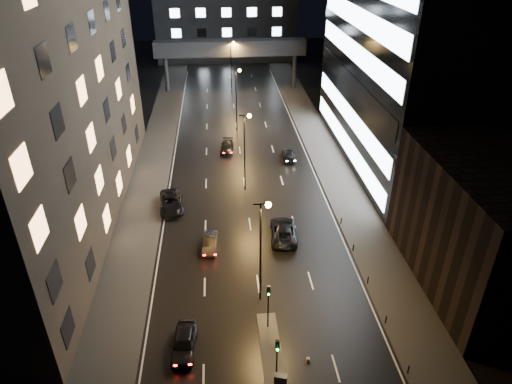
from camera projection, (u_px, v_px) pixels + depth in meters
The scene contains 23 objects.
ground at pixel (240, 150), 68.69m from camera, with size 160.00×160.00×0.00m, color black.
sidewalk_left at pixel (152, 168), 63.39m from camera, with size 5.00×110.00×0.15m, color #383533.
sidewalk_right at pixel (329, 161), 65.29m from camera, with size 5.00×110.00×0.15m, color #383533.
building_left at pixel (9, 37), 43.17m from camera, with size 15.00×48.00×40.00m, color #2D2319.
building_right_low at pixel (483, 226), 40.48m from camera, with size 10.00×18.00×12.00m, color black.
building_far at pixel (225, 6), 112.47m from camera, with size 34.00×14.00×25.00m, color #333335.
skybridge at pixel (230, 49), 90.40m from camera, with size 30.00×3.00×10.00m.
median_island at pixel (271, 351), 35.90m from camera, with size 1.60×8.00×0.15m, color #383533.
traffic_signal_near at pixel (268, 300), 36.54m from camera, with size 0.28×0.34×4.40m.
traffic_signal_far at pixel (277, 355), 31.79m from camera, with size 0.28×0.34×4.40m.
bollard_row at pixel (376, 299), 40.35m from camera, with size 0.12×25.12×0.90m.
streetlight_near at pixel (262, 240), 37.85m from camera, with size 1.45×0.50×10.15m.
streetlight_mid_a at pixel (246, 143), 55.10m from camera, with size 1.45×0.50×10.15m.
streetlight_mid_b at pixel (237, 92), 72.35m from camera, with size 1.45×0.50×10.15m.
streetlight_far at pixel (232, 60), 89.61m from camera, with size 1.45×0.50×10.15m.
car_away_a at pixel (184, 343), 35.74m from camera, with size 1.80×4.48×1.53m, color black.
car_away_b at pixel (210, 243), 47.29m from camera, with size 1.36×3.91×1.29m, color black.
car_away_c at pixel (172, 202), 53.98m from camera, with size 2.71×5.87×1.63m, color black.
car_away_d at pixel (227, 147), 67.99m from camera, with size 1.87×4.60×1.34m, color black.
car_toward_a at pixel (283, 231), 48.89m from camera, with size 2.70×5.85×1.63m, color black.
car_toward_b at pixel (289, 155), 65.68m from camera, with size 1.79×4.39×1.28m, color black.
utility_cabinet at pixel (281, 382), 32.59m from camera, with size 0.89×0.47×1.35m, color #49494C.
cone_a at pixel (308, 359), 34.96m from camera, with size 0.35×0.35×0.56m, color orange.
Camera 1 is at (-3.09, -22.62, 28.88)m, focal length 32.00 mm.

